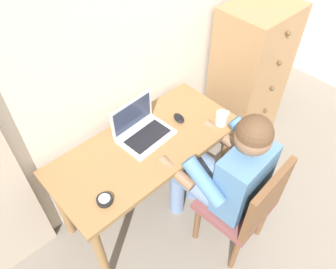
# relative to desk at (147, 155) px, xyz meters

# --- Properties ---
(wall_back) EXTENTS (4.80, 0.05, 2.50)m
(wall_back) POSITION_rel_desk_xyz_m (0.31, 0.36, 0.64)
(wall_back) COLOR beige
(wall_back) RESTS_ON ground_plane
(desk) EXTENTS (1.27, 0.58, 0.72)m
(desk) POSITION_rel_desk_xyz_m (0.00, 0.00, 0.00)
(desk) COLOR olive
(desk) RESTS_ON ground_plane
(dresser) EXTENTS (0.57, 0.47, 1.23)m
(dresser) POSITION_rel_desk_xyz_m (1.21, 0.08, 0.00)
(dresser) COLOR #9E754C
(dresser) RESTS_ON ground_plane
(chair) EXTENTS (0.45, 0.43, 0.87)m
(chair) POSITION_rel_desk_xyz_m (0.25, -0.65, -0.12)
(chair) COLOR brown
(chair) RESTS_ON ground_plane
(person_seated) EXTENTS (0.55, 0.60, 1.19)m
(person_seated) POSITION_rel_desk_xyz_m (0.24, -0.47, 0.06)
(person_seated) COLOR #6B84AD
(person_seated) RESTS_ON ground_plane
(laptop) EXTENTS (0.36, 0.27, 0.24)m
(laptop) POSITION_rel_desk_xyz_m (0.04, 0.09, 0.16)
(laptop) COLOR silver
(laptop) RESTS_ON desk
(computer_mouse) EXTENTS (0.08, 0.11, 0.03)m
(computer_mouse) POSITION_rel_desk_xyz_m (0.32, 0.02, 0.12)
(computer_mouse) COLOR black
(computer_mouse) RESTS_ON desk
(desk_clock) EXTENTS (0.09, 0.09, 0.03)m
(desk_clock) POSITION_rel_desk_xyz_m (-0.44, -0.17, 0.12)
(desk_clock) COLOR black
(desk_clock) RESTS_ON desk
(coffee_mug) EXTENTS (0.12, 0.08, 0.09)m
(coffee_mug) POSITION_rel_desk_xyz_m (0.50, -0.20, 0.16)
(coffee_mug) COLOR silver
(coffee_mug) RESTS_ON desk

